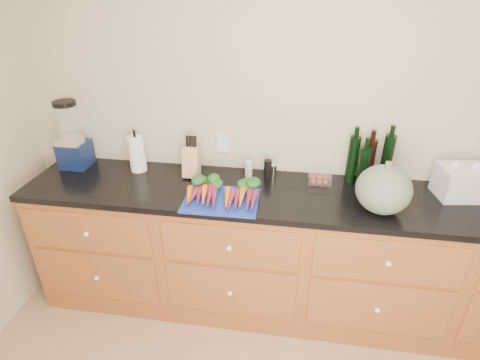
% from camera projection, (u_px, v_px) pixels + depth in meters
% --- Properties ---
extents(wall_back, '(4.10, 0.05, 2.60)m').
position_uv_depth(wall_back, '(314.00, 121.00, 2.42)').
color(wall_back, beige).
rests_on(wall_back, ground).
extents(cabinets, '(3.60, 0.64, 0.90)m').
position_uv_depth(cabinets, '(303.00, 257.00, 2.54)').
color(cabinets, brown).
rests_on(cabinets, ground).
extents(countertop, '(3.64, 0.62, 0.04)m').
position_uv_depth(countertop, '(309.00, 197.00, 2.32)').
color(countertop, black).
rests_on(countertop, cabinets).
extents(cutting_board, '(0.45, 0.34, 0.01)m').
position_uv_depth(cutting_board, '(221.00, 200.00, 2.24)').
color(cutting_board, '#1531A5').
rests_on(cutting_board, countertop).
extents(carrots, '(0.43, 0.32, 0.06)m').
position_uv_depth(carrots, '(223.00, 192.00, 2.26)').
color(carrots, orange).
rests_on(carrots, cutting_board).
extents(squash, '(0.31, 0.31, 0.28)m').
position_uv_depth(squash, '(384.00, 190.00, 2.08)').
color(squash, '#516151').
rests_on(squash, countertop).
extents(blender_appliance, '(0.19, 0.19, 0.47)m').
position_uv_depth(blender_appliance, '(72.00, 139.00, 2.57)').
color(blender_appliance, '#0E1B43').
rests_on(blender_appliance, countertop).
extents(paper_towel, '(0.11, 0.11, 0.25)m').
position_uv_depth(paper_towel, '(137.00, 154.00, 2.55)').
color(paper_towel, white).
rests_on(paper_towel, countertop).
extents(knife_block, '(0.10, 0.10, 0.21)m').
position_uv_depth(knife_block, '(192.00, 161.00, 2.49)').
color(knife_block, tan).
rests_on(knife_block, countertop).
extents(grinder_salt, '(0.05, 0.05, 0.11)m').
position_uv_depth(grinder_salt, '(249.00, 169.00, 2.49)').
color(grinder_salt, silver).
rests_on(grinder_salt, countertop).
extents(grinder_pepper, '(0.05, 0.05, 0.13)m').
position_uv_depth(grinder_pepper, '(268.00, 169.00, 2.47)').
color(grinder_pepper, black).
rests_on(grinder_pepper, countertop).
extents(canister_chrome, '(0.04, 0.04, 0.10)m').
position_uv_depth(canister_chrome, '(273.00, 172.00, 2.47)').
color(canister_chrome, silver).
rests_on(canister_chrome, countertop).
extents(tomato_box, '(0.14, 0.12, 0.07)m').
position_uv_depth(tomato_box, '(320.00, 178.00, 2.43)').
color(tomato_box, white).
rests_on(tomato_box, countertop).
extents(bottles, '(0.28, 0.14, 0.33)m').
position_uv_depth(bottles, '(368.00, 162.00, 2.37)').
color(bottles, black).
rests_on(bottles, countertop).
extents(grocery_bag, '(0.29, 0.25, 0.19)m').
position_uv_depth(grocery_bag, '(461.00, 182.00, 2.25)').
color(grocery_bag, silver).
rests_on(grocery_bag, countertop).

